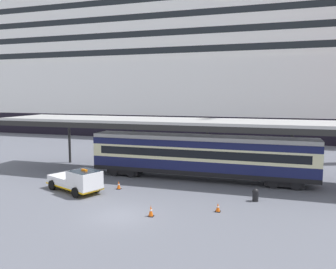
# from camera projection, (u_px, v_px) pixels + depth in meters

# --- Properties ---
(ground_plane) EXTENTS (400.00, 400.00, 0.00)m
(ground_plane) POSITION_uv_depth(u_px,v_px,m) (120.00, 216.00, 22.16)
(ground_plane) COLOR slate
(cruise_ship) EXTENTS (175.61, 23.53, 45.98)m
(cruise_ship) POSITION_uv_depth(u_px,v_px,m) (176.00, 56.00, 69.91)
(cruise_ship) COLOR black
(cruise_ship) RESTS_ON ground
(platform_canopy) EXTENTS (40.15, 6.47, 5.49)m
(platform_canopy) POSITION_uv_depth(u_px,v_px,m) (202.00, 123.00, 31.36)
(platform_canopy) COLOR #B3B3B3
(platform_canopy) RESTS_ON ground
(train_carriage) EXTENTS (20.46, 2.81, 4.11)m
(train_carriage) POSITION_uv_depth(u_px,v_px,m) (200.00, 155.00, 31.31)
(train_carriage) COLOR black
(train_carriage) RESTS_ON ground
(service_truck) EXTENTS (5.58, 3.91, 2.02)m
(service_truck) POSITION_uv_depth(u_px,v_px,m) (78.00, 180.00, 27.42)
(service_truck) COLOR white
(service_truck) RESTS_ON ground
(traffic_cone_near) EXTENTS (0.36, 0.36, 0.74)m
(traffic_cone_near) POSITION_uv_depth(u_px,v_px,m) (151.00, 211.00, 22.01)
(traffic_cone_near) COLOR black
(traffic_cone_near) RESTS_ON ground
(traffic_cone_mid) EXTENTS (0.36, 0.36, 0.60)m
(traffic_cone_mid) POSITION_uv_depth(u_px,v_px,m) (218.00, 207.00, 22.88)
(traffic_cone_mid) COLOR black
(traffic_cone_mid) RESTS_ON ground
(traffic_cone_far) EXTENTS (0.36, 0.36, 0.70)m
(traffic_cone_far) POSITION_uv_depth(u_px,v_px,m) (119.00, 185.00, 28.37)
(traffic_cone_far) COLOR black
(traffic_cone_far) RESTS_ON ground
(quay_bollard) EXTENTS (0.48, 0.48, 0.96)m
(quay_bollard) POSITION_uv_depth(u_px,v_px,m) (255.00, 194.00, 25.13)
(quay_bollard) COLOR black
(quay_bollard) RESTS_ON ground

